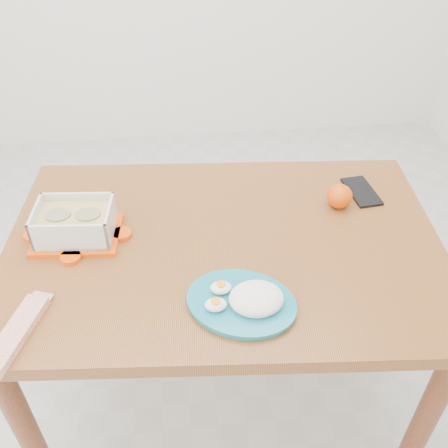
{
  "coord_description": "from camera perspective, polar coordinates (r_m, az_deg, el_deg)",
  "views": [
    {
      "loc": [
        0.02,
        -1.18,
        1.64
      ],
      "look_at": [
        0.13,
        -0.17,
        0.81
      ],
      "focal_mm": 40.0,
      "sensor_mm": 36.0,
      "label": 1
    }
  ],
  "objects": [
    {
      "name": "ground",
      "position": [
        2.02,
        -4.35,
        -15.01
      ],
      "size": [
        3.5,
        3.5,
        0.0
      ],
      "primitive_type": "plane",
      "color": "#B7B7B2",
      "rests_on": "ground"
    },
    {
      "name": "orange_fruit",
      "position": [
        1.48,
        13.1,
        3.1
      ],
      "size": [
        0.07,
        0.07,
        0.07
      ],
      "primitive_type": "sphere",
      "color": "red",
      "rests_on": "dining_table"
    },
    {
      "name": "rice_plate",
      "position": [
        1.17,
        2.53,
        -8.63
      ],
      "size": [
        0.34,
        0.34,
        0.07
      ],
      "rotation": [
        0.0,
        0.0,
        -0.42
      ],
      "color": "#19768A",
      "rests_on": "dining_table"
    },
    {
      "name": "food_container",
      "position": [
        1.39,
        -16.67,
        0.1
      ],
      "size": [
        0.24,
        0.19,
        0.1
      ],
      "rotation": [
        0.0,
        0.0,
        -0.09
      ],
      "color": "#EF4807",
      "rests_on": "dining_table"
    },
    {
      "name": "candy_bar",
      "position": [
        1.21,
        -22.77,
        -11.54
      ],
      "size": [
        0.12,
        0.22,
        0.02
      ],
      "primitive_type": "cube",
      "rotation": [
        0.0,
        0.0,
        1.25
      ],
      "color": "#BC2809",
      "rests_on": "dining_table"
    },
    {
      "name": "dining_table",
      "position": [
        1.42,
        -0.0,
        -5.05
      ],
      "size": [
        1.23,
        0.87,
        0.75
      ],
      "rotation": [
        0.0,
        0.0,
        -0.08
      ],
      "color": "brown",
      "rests_on": "ground"
    },
    {
      "name": "smartphone",
      "position": [
        1.58,
        15.44,
        3.6
      ],
      "size": [
        0.09,
        0.16,
        0.01
      ],
      "primitive_type": "cube",
      "rotation": [
        0.0,
        0.0,
        0.1
      ],
      "color": "black",
      "rests_on": "dining_table"
    }
  ]
}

